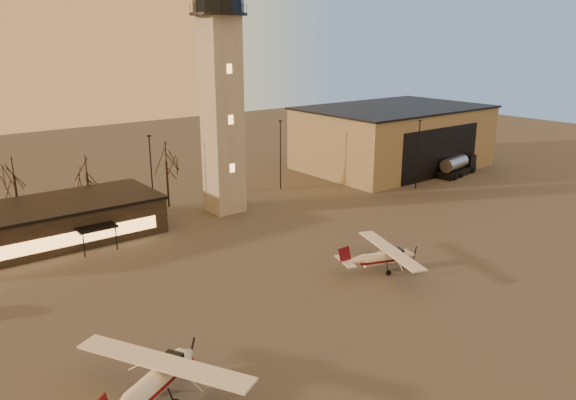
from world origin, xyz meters
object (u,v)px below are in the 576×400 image
at_px(hangar, 393,137).
at_px(cessna_rear, 160,381).
at_px(cessna_front, 387,260).
at_px(control_tower, 221,82).
at_px(terminal, 41,225).
at_px(fuel_truck, 457,167).

xyz_separation_m(hangar, cessna_rear, (-59.75, -34.95, -3.98)).
relative_size(hangar, cessna_front, 2.86).
distance_m(control_tower, cessna_rear, 41.86).
height_order(terminal, cessna_rear, terminal).
bearing_deg(cessna_rear, cessna_front, -17.28).
height_order(terminal, cessna_front, terminal).
xyz_separation_m(cessna_front, cessna_rear, (-26.00, -5.08, 0.15)).
bearing_deg(hangar, cessna_front, -138.49).
height_order(cessna_front, cessna_rear, cessna_rear).
relative_size(control_tower, fuel_truck, 3.62).
xyz_separation_m(cessna_rear, fuel_truck, (63.43, 24.27, 0.10)).
height_order(cessna_rear, fuel_truck, cessna_rear).
xyz_separation_m(hangar, terminal, (-57.99, -2.00, -3.00)).
bearing_deg(terminal, cessna_rear, -93.04).
bearing_deg(hangar, terminal, -178.03).
relative_size(hangar, fuel_truck, 3.40).
distance_m(cessna_front, fuel_truck, 42.06).
xyz_separation_m(control_tower, cessna_front, (2.26, -25.89, -15.30)).
xyz_separation_m(control_tower, terminal, (-21.99, 1.98, -14.17)).
bearing_deg(hangar, control_tower, -173.69).
bearing_deg(terminal, cessna_front, -48.97).
distance_m(hangar, terminal, 58.11).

